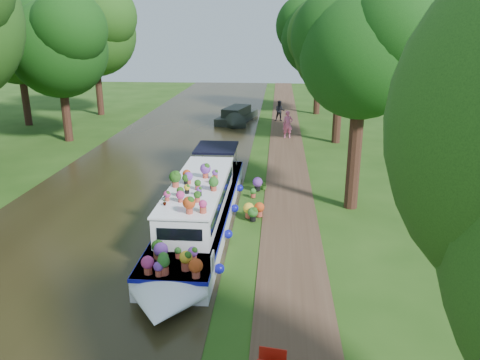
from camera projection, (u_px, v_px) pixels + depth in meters
name	position (u px, v px, depth m)	size (l,w,h in m)	color
ground	(258.00, 233.00, 17.45)	(100.00, 100.00, 0.00)	#204411
canal_water	(102.00, 228.00, 17.91)	(10.00, 100.00, 0.02)	black
towpath	(291.00, 234.00, 17.35)	(2.20, 100.00, 0.03)	#442F20
plant_boat	(199.00, 208.00, 17.54)	(2.29, 13.52, 2.31)	white
tree_near_overhang	(362.00, 47.00, 18.01)	(5.52, 5.28, 8.99)	black
tree_near_mid	(342.00, 42.00, 29.39)	(6.90, 6.60, 9.40)	black
tree_near_far	(320.00, 31.00, 39.67)	(7.59, 7.26, 10.30)	black
tree_far_c	(58.00, 41.00, 29.83)	(7.13, 6.82, 9.59)	black
tree_far_d	(93.00, 27.00, 39.16)	(8.05, 7.70, 10.85)	black
tree_far_h	(16.00, 30.00, 34.82)	(7.82, 7.48, 10.49)	black
second_boat	(237.00, 116.00, 37.97)	(3.17, 6.66, 1.22)	black
pedestrian_pink	(288.00, 124.00, 32.24)	(0.68, 0.45, 1.87)	#E45D81
pedestrian_dark	(280.00, 111.00, 38.08)	(0.81, 0.63, 1.67)	black
verge_plant	(264.00, 185.00, 22.11)	(0.42, 0.36, 0.46)	#396D20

